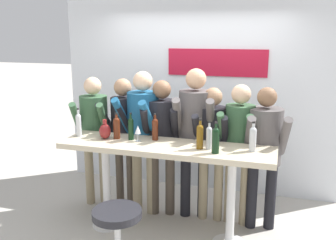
% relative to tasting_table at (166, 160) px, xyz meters
% --- Properties ---
extents(ground_plane, '(40.00, 40.00, 0.00)m').
position_rel_tasting_table_xyz_m(ground_plane, '(-0.00, 0.00, -0.88)').
color(ground_plane, '#B2ADA3').
extents(back_wall, '(3.89, 0.12, 2.66)m').
position_rel_tasting_table_xyz_m(back_wall, '(0.00, 1.46, 0.46)').
color(back_wall, silver).
rests_on(back_wall, ground_plane).
extents(tasting_table, '(2.29, 0.58, 1.05)m').
position_rel_tasting_table_xyz_m(tasting_table, '(0.00, 0.00, 0.00)').
color(tasting_table, beige).
rests_on(tasting_table, ground_plane).
extents(bar_stool, '(0.48, 0.48, 0.64)m').
position_rel_tasting_table_xyz_m(bar_stool, '(-0.22, -0.78, -0.45)').
color(bar_stool, silver).
rests_on(bar_stool, ground_plane).
extents(person_far_left, '(0.48, 0.58, 1.67)m').
position_rel_tasting_table_xyz_m(person_far_left, '(-1.09, 0.48, 0.16)').
color(person_far_left, gray).
rests_on(person_far_left, ground_plane).
extents(person_left, '(0.44, 0.55, 1.66)m').
position_rel_tasting_table_xyz_m(person_left, '(-0.73, 0.55, 0.17)').
color(person_left, '#473D33').
rests_on(person_left, ground_plane).
extents(person_center_left, '(0.51, 0.62, 1.77)m').
position_rel_tasting_table_xyz_m(person_center_left, '(-0.43, 0.45, 0.22)').
color(person_center_left, gray).
rests_on(person_center_left, ground_plane).
extents(person_center, '(0.49, 0.59, 1.67)m').
position_rel_tasting_table_xyz_m(person_center, '(-0.19, 0.46, 0.16)').
color(person_center, '#473D33').
rests_on(person_center, ground_plane).
extents(person_center_right, '(0.51, 0.62, 1.81)m').
position_rel_tasting_table_xyz_m(person_center_right, '(0.20, 0.51, 0.25)').
color(person_center_right, black).
rests_on(person_center_right, ground_plane).
extents(person_right, '(0.41, 0.51, 1.60)m').
position_rel_tasting_table_xyz_m(person_right, '(0.41, 0.49, 0.12)').
color(person_right, gray).
rests_on(person_right, ground_plane).
extents(person_far_right, '(0.42, 0.53, 1.65)m').
position_rel_tasting_table_xyz_m(person_far_right, '(0.71, 0.49, 0.15)').
color(person_far_right, gray).
rests_on(person_far_right, ground_plane).
extents(person_rightmost, '(0.51, 0.59, 1.64)m').
position_rel_tasting_table_xyz_m(person_rightmost, '(1.00, 0.46, 0.13)').
color(person_rightmost, black).
rests_on(person_rightmost, ground_plane).
extents(wine_bottle_0, '(0.07, 0.07, 0.31)m').
position_rel_tasting_table_xyz_m(wine_bottle_0, '(0.89, 0.04, 0.31)').
color(wine_bottle_0, '#B7BCC1').
rests_on(wine_bottle_0, tasting_table).
extents(wine_bottle_1, '(0.07, 0.07, 0.31)m').
position_rel_tasting_table_xyz_m(wine_bottle_1, '(0.37, -0.03, 0.31)').
color(wine_bottle_1, brown).
rests_on(wine_bottle_1, tasting_table).
extents(wine_bottle_2, '(0.06, 0.06, 0.33)m').
position_rel_tasting_table_xyz_m(wine_bottle_2, '(-1.05, 0.03, 0.32)').
color(wine_bottle_2, '#B7BCC1').
rests_on(wine_bottle_2, tasting_table).
extents(wine_bottle_3, '(0.07, 0.07, 0.32)m').
position_rel_tasting_table_xyz_m(wine_bottle_3, '(0.55, -0.12, 0.31)').
color(wine_bottle_3, black).
rests_on(wine_bottle_3, tasting_table).
extents(wine_bottle_4, '(0.06, 0.06, 0.31)m').
position_rel_tasting_table_xyz_m(wine_bottle_4, '(-0.42, 0.07, 0.31)').
color(wine_bottle_4, black).
rests_on(wine_bottle_4, tasting_table).
extents(wine_bottle_5, '(0.07, 0.07, 0.30)m').
position_rel_tasting_table_xyz_m(wine_bottle_5, '(-0.17, 0.14, 0.31)').
color(wine_bottle_5, '#4C1E0F').
rests_on(wine_bottle_5, tasting_table).
extents(wine_bottle_6, '(0.06, 0.06, 0.29)m').
position_rel_tasting_table_xyz_m(wine_bottle_6, '(0.46, -0.01, 0.30)').
color(wine_bottle_6, '#B7BCC1').
rests_on(wine_bottle_6, tasting_table).
extents(wine_bottle_7, '(0.08, 0.08, 0.29)m').
position_rel_tasting_table_xyz_m(wine_bottle_7, '(-0.59, 0.06, 0.31)').
color(wine_bottle_7, '#4C1E0F').
rests_on(wine_bottle_7, tasting_table).
extents(wine_glass_0, '(0.07, 0.07, 0.18)m').
position_rel_tasting_table_xyz_m(wine_glass_0, '(-0.33, 0.04, 0.29)').
color(wine_glass_0, silver).
rests_on(wine_glass_0, tasting_table).
extents(decorative_vase, '(0.13, 0.13, 0.22)m').
position_rel_tasting_table_xyz_m(decorative_vase, '(-0.72, 0.02, 0.26)').
color(decorative_vase, maroon).
rests_on(decorative_vase, tasting_table).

